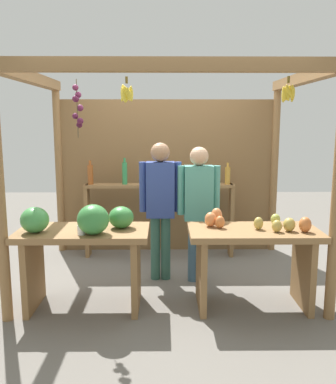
{
  "coord_description": "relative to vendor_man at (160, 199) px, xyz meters",
  "views": [
    {
      "loc": [
        -0.05,
        -4.71,
        1.83
      ],
      "look_at": [
        0.0,
        -0.21,
        1.07
      ],
      "focal_mm": 38.76,
      "sensor_mm": 36.0,
      "label": 1
    }
  ],
  "objects": [
    {
      "name": "vendor_woman",
      "position": [
        0.43,
        -0.06,
        -0.03
      ],
      "size": [
        0.48,
        0.21,
        1.56
      ],
      "rotation": [
        0.0,
        0.0,
        0.07
      ],
      "color": "#3A5C74",
      "rests_on": "ground"
    },
    {
      "name": "bottle_shelf_unit",
      "position": [
        -0.03,
        0.86,
        -0.17
      ],
      "size": [
        2.02,
        0.22,
        1.36
      ],
      "color": "olive",
      "rests_on": "ground"
    },
    {
      "name": "market_stall",
      "position": [
        0.09,
        0.55,
        0.43
      ],
      "size": [
        3.14,
        2.25,
        2.37
      ],
      "color": "olive",
      "rests_on": "ground"
    },
    {
      "name": "fruit_counter_left",
      "position": [
        -0.74,
        -0.78,
        -0.27
      ],
      "size": [
        1.27,
        0.7,
        1.08
      ],
      "color": "olive",
      "rests_on": "ground"
    },
    {
      "name": "fruit_counter_right",
      "position": [
        0.92,
        -0.74,
        -0.36
      ],
      "size": [
        1.27,
        0.64,
        0.96
      ],
      "color": "olive",
      "rests_on": "ground"
    },
    {
      "name": "vendor_man",
      "position": [
        0.0,
        0.0,
        0.0
      ],
      "size": [
        0.48,
        0.22,
        1.6
      ],
      "rotation": [
        0.0,
        0.0,
        -0.13
      ],
      "color": "#305D50",
      "rests_on": "ground"
    },
    {
      "name": "ground_plane",
      "position": [
        0.09,
        0.06,
        -0.96
      ],
      "size": [
        12.0,
        12.0,
        0.0
      ],
      "primitive_type": "plane",
      "color": "slate",
      "rests_on": "ground"
    }
  ]
}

